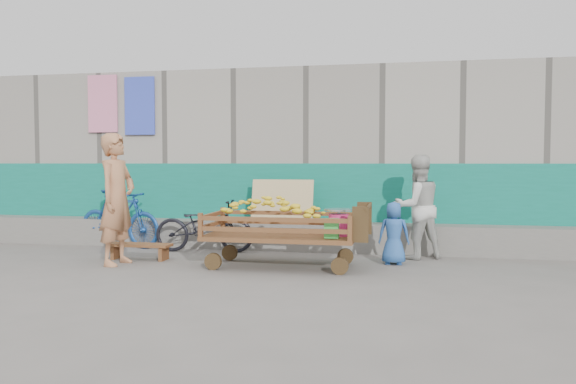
% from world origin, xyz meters
% --- Properties ---
extents(ground, '(80.00, 80.00, 0.00)m').
position_xyz_m(ground, '(0.00, 0.00, 0.00)').
color(ground, '#5F5A56').
rests_on(ground, ground).
extents(building_wall, '(12.00, 3.50, 3.00)m').
position_xyz_m(building_wall, '(-0.00, 4.05, 1.47)').
color(building_wall, gray).
rests_on(building_wall, ground).
extents(banana_cart, '(2.20, 1.00, 0.94)m').
position_xyz_m(banana_cart, '(0.54, 0.82, 0.63)').
color(banana_cart, '#5C3018').
rests_on(banana_cart, ground).
extents(bench, '(0.93, 0.28, 0.23)m').
position_xyz_m(bench, '(-1.57, 1.01, 0.17)').
color(bench, '#5C3018').
rests_on(bench, ground).
extents(vendor_man, '(0.51, 0.71, 1.82)m').
position_xyz_m(vendor_man, '(-1.69, 0.57, 0.91)').
color(vendor_man, '#A96E48').
rests_on(vendor_man, ground).
extents(woman, '(0.92, 0.84, 1.53)m').
position_xyz_m(woman, '(2.40, 1.88, 0.76)').
color(woman, beige).
rests_on(woman, ground).
extents(child, '(0.43, 0.29, 0.87)m').
position_xyz_m(child, '(2.07, 1.33, 0.44)').
color(child, '#28569E').
rests_on(child, ground).
extents(bicycle_dark, '(1.61, 0.69, 0.82)m').
position_xyz_m(bicycle_dark, '(-0.88, 1.85, 0.41)').
color(bicycle_dark, black).
rests_on(bicycle_dark, ground).
extents(bicycle_blue, '(1.66, 0.76, 0.96)m').
position_xyz_m(bicycle_blue, '(-2.45, 2.05, 0.48)').
color(bicycle_blue, navy).
rests_on(bicycle_blue, ground).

